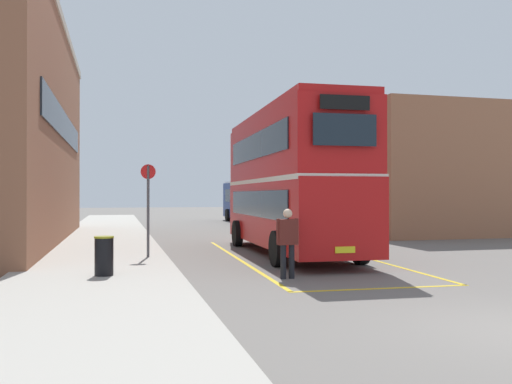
% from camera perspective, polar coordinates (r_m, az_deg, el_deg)
% --- Properties ---
extents(ground_plane, '(135.60, 135.60, 0.00)m').
position_cam_1_polar(ground_plane, '(21.89, 1.65, -5.52)').
color(ground_plane, '#66605B').
extents(sidewalk_left, '(4.00, 57.60, 0.14)m').
position_cam_1_polar(sidewalk_left, '(23.45, -15.55, -4.99)').
color(sidewalk_left, '#A39E93').
rests_on(sidewalk_left, ground).
extents(depot_building_right, '(8.80, 13.64, 6.40)m').
position_cam_1_polar(depot_building_right, '(32.41, 15.03, 1.84)').
color(depot_building_right, '#9E6647').
rests_on(depot_building_right, ground).
extents(double_decker_bus, '(2.97, 10.08, 4.75)m').
position_cam_1_polar(double_decker_bus, '(18.42, 3.54, 1.32)').
color(double_decker_bus, black).
rests_on(double_decker_bus, ground).
extents(single_deck_bus, '(2.87, 10.03, 3.02)m').
position_cam_1_polar(single_deck_bus, '(39.11, -0.25, -0.82)').
color(single_deck_bus, black).
rests_on(single_deck_bus, ground).
extents(pedestrian_boarding, '(0.56, 0.26, 1.66)m').
position_cam_1_polar(pedestrian_boarding, '(13.01, 3.30, -4.86)').
color(pedestrian_boarding, black).
rests_on(pedestrian_boarding, ground).
extents(litter_bin, '(0.45, 0.45, 0.90)m').
position_cam_1_polar(litter_bin, '(13.06, -15.57, -6.43)').
color(litter_bin, black).
rests_on(litter_bin, sidewalk_left).
extents(bus_stop_sign, '(0.44, 0.08, 2.76)m').
position_cam_1_polar(bus_stop_sign, '(16.55, -11.19, -0.97)').
color(bus_stop_sign, '#4C4C51').
rests_on(bus_stop_sign, sidewalk_left).
extents(bay_marking_yellow, '(4.49, 12.13, 0.01)m').
position_cam_1_polar(bay_marking_yellow, '(16.75, 5.41, -7.11)').
color(bay_marking_yellow, gold).
rests_on(bay_marking_yellow, ground).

